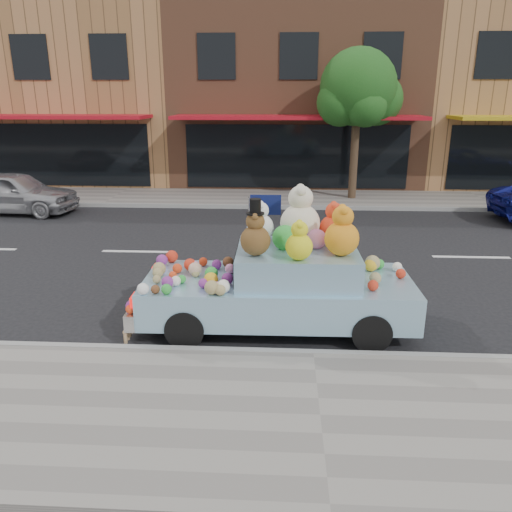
{
  "coord_description": "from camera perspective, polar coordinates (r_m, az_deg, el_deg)",
  "views": [
    {
      "loc": [
        -0.47,
        -11.49,
        3.67
      ],
      "look_at": [
        -0.89,
        -4.03,
        1.25
      ],
      "focal_mm": 35.0,
      "sensor_mm": 36.0,
      "label": 1
    }
  ],
  "objects": [
    {
      "name": "ground",
      "position": [
        12.07,
        5.27,
        0.17
      ],
      "size": [
        120.0,
        120.0,
        0.0
      ],
      "primitive_type": "plane",
      "color": "black",
      "rests_on": "ground"
    },
    {
      "name": "near_sidewalk",
      "position": [
        6.18,
        7.33,
        -17.99
      ],
      "size": [
        60.0,
        3.0,
        0.12
      ],
      "primitive_type": "cube",
      "color": "gray",
      "rests_on": "ground"
    },
    {
      "name": "far_sidewalk",
      "position": [
        18.35,
        4.62,
        6.55
      ],
      "size": [
        60.0,
        3.0,
        0.12
      ],
      "primitive_type": "cube",
      "color": "gray",
      "rests_on": "ground"
    },
    {
      "name": "near_kerb",
      "position": [
        7.44,
        6.55,
        -11.17
      ],
      "size": [
        60.0,
        0.12,
        0.13
      ],
      "primitive_type": "cube",
      "color": "gray",
      "rests_on": "ground"
    },
    {
      "name": "far_kerb",
      "position": [
        16.89,
        4.73,
        5.57
      ],
      "size": [
        60.0,
        0.12,
        0.13
      ],
      "primitive_type": "cube",
      "color": "gray",
      "rests_on": "ground"
    },
    {
      "name": "storefront_left",
      "position": [
        25.32,
        -19.81,
        16.9
      ],
      "size": [
        10.0,
        9.8,
        7.3
      ],
      "color": "#A67346",
      "rests_on": "ground"
    },
    {
      "name": "storefront_mid",
      "position": [
        23.47,
        4.55,
        17.84
      ],
      "size": [
        10.0,
        9.8,
        7.3
      ],
      "color": "#915A3D",
      "rests_on": "ground"
    },
    {
      "name": "street_tree",
      "position": [
        18.21,
        11.62,
        17.68
      ],
      "size": [
        3.0,
        2.7,
        5.22
      ],
      "color": "#38281C",
      "rests_on": "ground"
    },
    {
      "name": "car_silver",
      "position": [
        17.95,
        -25.9,
        6.56
      ],
      "size": [
        4.09,
        1.94,
        1.35
      ],
      "primitive_type": "imported",
      "rotation": [
        0.0,
        0.0,
        1.48
      ],
      "color": "#B1B1B6",
      "rests_on": "ground"
    },
    {
      "name": "art_car",
      "position": [
        8.09,
        2.85,
        -2.73
      ],
      "size": [
        4.51,
        1.83,
        2.3
      ],
      "rotation": [
        0.0,
        0.0,
        0.02
      ],
      "color": "black",
      "rests_on": "ground"
    }
  ]
}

